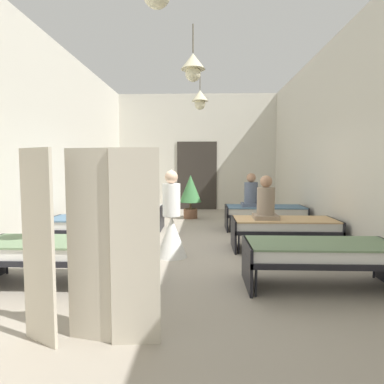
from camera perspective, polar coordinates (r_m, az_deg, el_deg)
name	(u,v)px	position (r m, az deg, el deg)	size (l,w,h in m)	color
ground_plane	(191,251)	(6.30, -0.16, -10.15)	(6.14, 11.95, 0.10)	#9E9384
room_shell	(193,143)	(7.33, 0.19, 8.39)	(5.94, 11.55, 4.07)	beige
bed_left_row_0	(55,251)	(4.75, -22.62, -9.31)	(1.90, 0.84, 0.57)	black
bed_right_row_0	(320,253)	(4.59, 21.26, -9.77)	(1.90, 0.84, 0.57)	black
bed_left_row_1	(100,225)	(6.49, -15.61, -5.47)	(1.90, 0.84, 0.57)	black
bed_right_row_1	(284,226)	(6.37, 15.59, -5.66)	(1.90, 0.84, 0.57)	black
bed_left_row_2	(124,211)	(8.30, -11.65, -3.24)	(1.90, 0.84, 0.57)	black
bed_right_row_2	(265,212)	(8.20, 12.47, -3.34)	(1.90, 0.84, 0.57)	black
nurse_near_aisle	(172,226)	(5.64, -3.54, -5.88)	(0.52, 0.52, 1.49)	white
patient_seated_primary	(251,194)	(8.06, 10.13, -0.37)	(0.44, 0.44, 0.80)	#515B70
patient_seated_secondary	(266,203)	(6.21, 12.60, -1.85)	(0.44, 0.44, 0.80)	gray
potted_plant	(190,192)	(9.71, -0.26, 0.05)	(0.64, 0.64, 1.28)	brown
privacy_screen	(87,247)	(3.02, -17.62, -9.03)	(1.24, 0.24, 1.70)	#BCB29E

